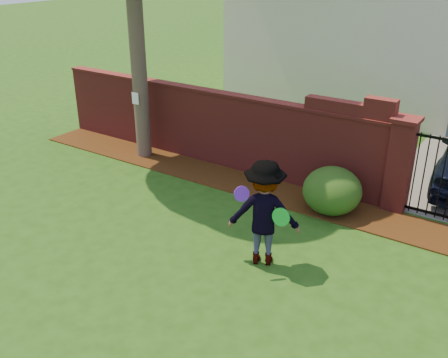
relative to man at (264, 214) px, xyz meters
The scene contains 10 objects.
ground 1.75m from the man, 141.47° to the right, with size 80.00×80.00×0.01m, color #234C13.
mulch_bed 3.32m from the man, 131.52° to the left, with size 11.10×1.08×0.03m, color #361C09.
brick_wall 4.42m from the man, 136.12° to the left, with size 8.70×0.31×2.16m.
pillar_left 3.30m from the man, 68.22° to the left, with size 0.50×0.50×1.88m.
house 11.29m from the man, 90.89° to the left, with size 12.40×6.40×6.30m.
paper_notice 5.32m from the man, 154.54° to the left, with size 0.20×0.01×0.28m, color white.
shrub_left 2.30m from the man, 83.86° to the left, with size 1.13×1.13×0.92m, color #194314.
man is the anchor object (origin of this frame).
frisbee_purple 0.58m from the man, 122.31° to the right, with size 0.24×0.24×0.02m, color #6B21CE.
frisbee_green 0.37m from the man, 13.93° to the right, with size 0.29×0.29×0.03m, color green.
Camera 1 is at (4.57, -5.24, 4.68)m, focal length 40.70 mm.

